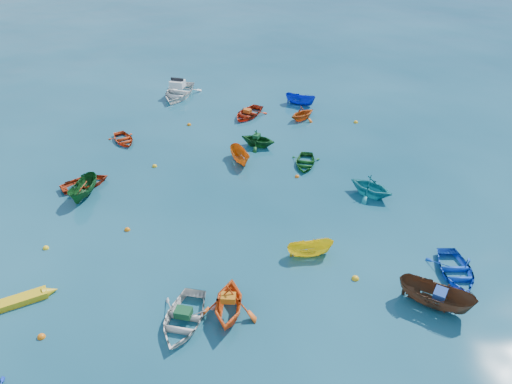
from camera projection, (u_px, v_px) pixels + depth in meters
ground at (308, 239)px, 27.45m from camera, size 160.00×160.00×0.00m
dinghy_white_near at (184, 323)px, 22.38m from camera, size 4.38×4.33×0.75m
sampan_brown_mid at (433, 306)px, 23.25m from camera, size 2.63×3.73×1.35m
dinghy_blue_se at (455, 274)px, 25.05m from camera, size 3.87×4.10×0.69m
dinghy_orange_w at (229, 314)px, 22.83m from camera, size 4.02×4.09×1.63m
sampan_yellow_mid at (310, 255)px, 26.31m from camera, size 2.62×1.97×0.96m
dinghy_green_e at (305, 165)px, 34.26m from camera, size 3.33×3.34×0.57m
dinghy_cyan_se at (370, 195)px, 31.09m from camera, size 3.08×3.35×1.47m
dinghy_red_nw at (86, 186)px, 32.00m from camera, size 3.13×2.31×0.63m
sampan_orange_n at (240, 162)px, 34.63m from camera, size 1.66×2.84×1.03m
dinghy_green_n at (258, 146)px, 36.55m from camera, size 3.26×3.36×1.35m
dinghy_red_ne at (248, 116)px, 40.96m from camera, size 4.00×3.51×0.69m
sampan_blue_far at (300, 104)px, 42.94m from camera, size 2.21×2.84×1.04m
dinghy_red_far at (124, 141)px, 37.15m from camera, size 2.11×2.80×0.55m
dinghy_orange_far at (302, 119)px, 40.43m from camera, size 2.46×2.16×1.23m
sampan_green_far at (85, 196)px, 31.01m from camera, size 2.87×2.91×1.15m
kayak_yellow at (9, 306)px, 23.22m from camera, size 4.23×1.16×0.43m
motorboat_white at (179, 96)px, 44.53m from camera, size 5.76×5.63×1.58m
tarp_green_a at (183, 313)px, 22.16m from camera, size 0.91×0.92×0.36m
tarp_blue_a at (440, 294)px, 22.73m from camera, size 0.86×0.77×0.34m
tarp_orange_a at (228, 298)px, 22.34m from camera, size 0.82×0.80×0.32m
tarp_green_b at (257, 136)px, 36.14m from camera, size 0.70×0.66×0.27m
tarp_orange_b at (247, 111)px, 40.62m from camera, size 0.65×0.73×0.29m
buoy_or_a at (42, 337)px, 21.70m from camera, size 0.35×0.35×0.35m
buoy_ye_a at (355, 279)px, 24.77m from camera, size 0.37×0.37×0.37m
buoy_or_c at (127, 230)px, 28.10m from camera, size 0.33×0.33×0.33m
buoy_ye_c at (155, 167)px, 34.05m from camera, size 0.34×0.34×0.34m
buoy_or_d at (297, 177)px, 32.91m from camera, size 0.30×0.30×0.30m
buoy_ye_d at (46, 248)px, 26.75m from camera, size 0.32×0.32×0.32m
buoy_or_e at (189, 125)px, 39.51m from camera, size 0.34×0.34×0.34m
buoy_ye_e at (356, 123)px, 39.89m from camera, size 0.35×0.35×0.35m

